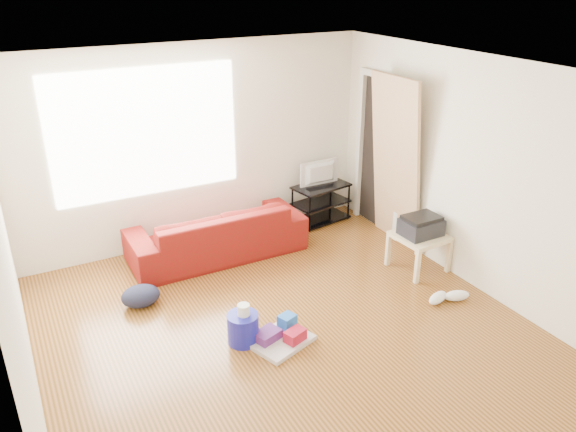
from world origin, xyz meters
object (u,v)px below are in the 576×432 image
tv_stand (321,202)px  side_table (420,240)px  cleaning_tray (281,336)px  backpack (142,305)px  bucket (244,341)px  sofa (218,254)px

tv_stand → side_table: 1.74m
side_table → cleaning_tray: size_ratio=0.86×
backpack → cleaning_tray: bearing=-47.4°
side_table → backpack: (-3.09, 0.76, -0.37)m
bucket → backpack: bucket is taller
sofa → side_table: (1.95, -1.44, 0.37)m
sofa → bucket: 1.82m
backpack → sofa: bearing=34.5°
backpack → side_table: bearing=-10.1°
tv_stand → side_table: bearing=-89.4°
bucket → cleaning_tray: cleaning_tray is taller
cleaning_tray → sofa: bearing=86.3°
tv_stand → sofa: bearing=179.9°
sofa → cleaning_tray: (-0.12, -1.93, 0.06)m
side_table → bucket: 2.45m
sofa → side_table: side_table is taller
sofa → backpack: (-1.14, -0.68, 0.00)m
bucket → backpack: bearing=122.5°
side_table → cleaning_tray: 2.16m
side_table → cleaning_tray: side_table is taller
side_table → backpack: size_ratio=1.42×
sofa → cleaning_tray: size_ratio=3.20×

